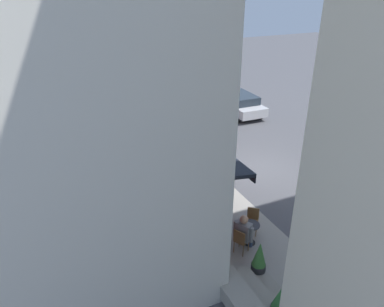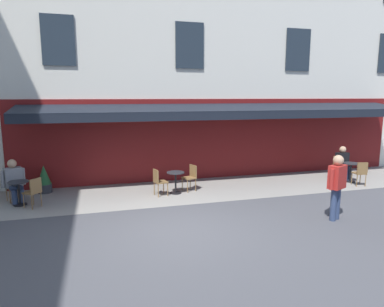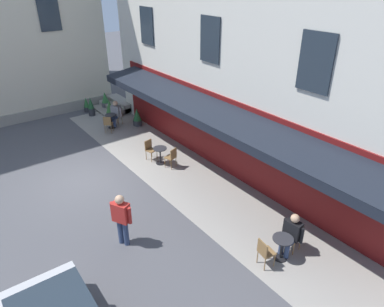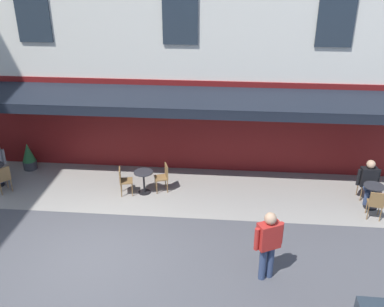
{
  "view_description": "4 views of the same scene",
  "coord_description": "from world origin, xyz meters",
  "px_view_note": "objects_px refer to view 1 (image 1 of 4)",
  "views": [
    {
      "loc": [
        12.18,
        -8.94,
        7.99
      ],
      "look_at": [
        -0.99,
        -2.85,
        0.95
      ],
      "focal_mm": 34.13,
      "sensor_mm": 36.0,
      "label": 1
    },
    {
      "loc": [
        1.82,
        7.92,
        3.3
      ],
      "look_at": [
        -1.47,
        -3.91,
        1.23
      ],
      "focal_mm": 31.77,
      "sensor_mm": 36.0,
      "label": 2
    },
    {
      "loc": [
        -12.06,
        3.8,
        7.49
      ],
      "look_at": [
        -2.06,
        -3.81,
        0.86
      ],
      "focal_mm": 32.37,
      "sensor_mm": 36.0,
      "label": 3
    },
    {
      "loc": [
        -3.22,
        8.41,
        6.85
      ],
      "look_at": [
        -2.16,
        -3.49,
        1.28
      ],
      "focal_mm": 39.54,
      "sensor_mm": 36.0,
      "label": 4
    }
  ],
  "objects_px": {
    "cafe_table_near_entrance": "(145,117)",
    "potted_plant_under_sign": "(259,259)",
    "cafe_chair_wicker_near_door": "(135,118)",
    "cafe_chair_wicker_kerbside": "(180,161)",
    "parked_car_silver": "(238,103)",
    "potted_plant_entrance_right": "(320,299)",
    "cafe_chair_wicker_under_awning": "(156,115)",
    "potted_plant_by_steps": "(208,232)",
    "seated_patron_in_black": "(138,114)",
    "cafe_table_mid_terrace": "(189,167)",
    "walking_pedestrian_in_red": "(222,118)",
    "potted_plant_mid_terrace": "(301,277)",
    "seated_companion_in_grey": "(244,231)",
    "cafe_table_streetside": "(250,231)",
    "cafe_chair_wicker_back_row": "(198,171)",
    "cafe_chair_wicker_by_window": "(253,218)",
    "potted_plant_entrance_left": "(279,304)",
    "cafe_chair_wicker_corner_left": "(240,239)"
  },
  "relations": [
    {
      "from": "potted_plant_under_sign",
      "to": "potted_plant_entrance_right",
      "type": "distance_m",
      "value": 1.94
    },
    {
      "from": "potted_plant_entrance_right",
      "to": "seated_patron_in_black",
      "type": "bearing_deg",
      "value": -179.08
    },
    {
      "from": "cafe_chair_wicker_back_row",
      "to": "seated_patron_in_black",
      "type": "height_order",
      "value": "seated_patron_in_black"
    },
    {
      "from": "cafe_chair_wicker_under_awning",
      "to": "seated_companion_in_grey",
      "type": "distance_m",
      "value": 11.99
    },
    {
      "from": "seated_companion_in_grey",
      "to": "walking_pedestrian_in_red",
      "type": "xyz_separation_m",
      "value": [
        -8.67,
        4.02,
        0.32
      ]
    },
    {
      "from": "cafe_chair_wicker_back_row",
      "to": "cafe_table_streetside",
      "type": "xyz_separation_m",
      "value": [
        4.28,
        -0.17,
        -0.06
      ]
    },
    {
      "from": "cafe_table_mid_terrace",
      "to": "cafe_chair_wicker_corner_left",
      "type": "height_order",
      "value": "cafe_chair_wicker_corner_left"
    },
    {
      "from": "cafe_table_mid_terrace",
      "to": "cafe_chair_wicker_back_row",
      "type": "distance_m",
      "value": 0.63
    },
    {
      "from": "potted_plant_mid_terrace",
      "to": "potted_plant_under_sign",
      "type": "xyz_separation_m",
      "value": [
        -1.07,
        -0.67,
        0.02
      ]
    },
    {
      "from": "cafe_chair_wicker_under_awning",
      "to": "cafe_chair_wicker_back_row",
      "type": "xyz_separation_m",
      "value": [
        7.44,
        -0.75,
        0.0
      ]
    },
    {
      "from": "cafe_chair_wicker_back_row",
      "to": "cafe_chair_wicker_kerbside",
      "type": "height_order",
      "value": "same"
    },
    {
      "from": "seated_patron_in_black",
      "to": "walking_pedestrian_in_red",
      "type": "relative_size",
      "value": 0.75
    },
    {
      "from": "cafe_chair_wicker_near_door",
      "to": "parked_car_silver",
      "type": "height_order",
      "value": "parked_car_silver"
    },
    {
      "from": "cafe_chair_wicker_near_door",
      "to": "potted_plant_entrance_right",
      "type": "distance_m",
      "value": 14.91
    },
    {
      "from": "potted_plant_entrance_right",
      "to": "parked_car_silver",
      "type": "height_order",
      "value": "parked_car_silver"
    },
    {
      "from": "cafe_table_near_entrance",
      "to": "potted_plant_under_sign",
      "type": "xyz_separation_m",
      "value": [
        13.13,
        -0.84,
        0.07
      ]
    },
    {
      "from": "cafe_chair_wicker_near_door",
      "to": "cafe_chair_wicker_by_window",
      "type": "distance_m",
      "value": 11.32
    },
    {
      "from": "cafe_table_mid_terrace",
      "to": "walking_pedestrian_in_red",
      "type": "distance_m",
      "value": 5.13
    },
    {
      "from": "potted_plant_mid_terrace",
      "to": "potted_plant_by_steps",
      "type": "distance_m",
      "value": 3.23
    },
    {
      "from": "cafe_table_near_entrance",
      "to": "cafe_chair_wicker_under_awning",
      "type": "relative_size",
      "value": 0.82
    },
    {
      "from": "cafe_chair_wicker_under_awning",
      "to": "cafe_table_streetside",
      "type": "distance_m",
      "value": 11.76
    },
    {
      "from": "cafe_chair_wicker_corner_left",
      "to": "cafe_table_mid_terrace",
      "type": "bearing_deg",
      "value": 173.55
    },
    {
      "from": "cafe_table_mid_terrace",
      "to": "seated_companion_in_grey",
      "type": "distance_m",
      "value": 5.11
    },
    {
      "from": "cafe_chair_wicker_kerbside",
      "to": "potted_plant_entrance_right",
      "type": "relative_size",
      "value": 1.01
    },
    {
      "from": "cafe_chair_wicker_near_door",
      "to": "potted_plant_under_sign",
      "type": "relative_size",
      "value": 0.79
    },
    {
      "from": "cafe_chair_wicker_by_window",
      "to": "potted_plant_by_steps",
      "type": "relative_size",
      "value": 0.94
    },
    {
      "from": "cafe_chair_wicker_near_door",
      "to": "cafe_chair_wicker_kerbside",
      "type": "bearing_deg",
      "value": 1.46
    },
    {
      "from": "cafe_table_near_entrance",
      "to": "parked_car_silver",
      "type": "xyz_separation_m",
      "value": [
        0.63,
        6.07,
        0.22
      ]
    },
    {
      "from": "cafe_table_streetside",
      "to": "potted_plant_under_sign",
      "type": "relative_size",
      "value": 0.65
    },
    {
      "from": "cafe_table_mid_terrace",
      "to": "potted_plant_mid_terrace",
      "type": "distance_m",
      "value": 7.27
    },
    {
      "from": "cafe_chair_wicker_by_window",
      "to": "cafe_table_mid_terrace",
      "type": "bearing_deg",
      "value": -175.11
    },
    {
      "from": "cafe_chair_wicker_back_row",
      "to": "potted_plant_under_sign",
      "type": "bearing_deg",
      "value": -7.32
    },
    {
      "from": "cafe_table_mid_terrace",
      "to": "walking_pedestrian_in_red",
      "type": "height_order",
      "value": "walking_pedestrian_in_red"
    },
    {
      "from": "cafe_table_mid_terrace",
      "to": "cafe_chair_wicker_kerbside",
      "type": "height_order",
      "value": "cafe_chair_wicker_kerbside"
    },
    {
      "from": "cafe_chair_wicker_back_row",
      "to": "walking_pedestrian_in_red",
      "type": "distance_m",
      "value": 5.48
    },
    {
      "from": "cafe_table_near_entrance",
      "to": "potted_plant_under_sign",
      "type": "bearing_deg",
      "value": -3.66
    },
    {
      "from": "potted_plant_entrance_right",
      "to": "potted_plant_by_steps",
      "type": "bearing_deg",
      "value": -159.14
    },
    {
      "from": "cafe_table_streetside",
      "to": "potted_plant_entrance_right",
      "type": "xyz_separation_m",
      "value": [
        3.12,
        0.12,
        -0.05
      ]
    },
    {
      "from": "cafe_table_near_entrance",
      "to": "seated_patron_in_black",
      "type": "distance_m",
      "value": 0.47
    },
    {
      "from": "potted_plant_mid_terrace",
      "to": "potted_plant_under_sign",
      "type": "bearing_deg",
      "value": -147.87
    },
    {
      "from": "cafe_chair_wicker_near_door",
      "to": "seated_companion_in_grey",
      "type": "relative_size",
      "value": 0.67
    },
    {
      "from": "cafe_table_near_entrance",
      "to": "potted_plant_under_sign",
      "type": "relative_size",
      "value": 0.65
    },
    {
      "from": "seated_patron_in_black",
      "to": "potted_plant_entrance_left",
      "type": "distance_m",
      "value": 14.68
    },
    {
      "from": "cafe_chair_wicker_near_door",
      "to": "potted_plant_mid_terrace",
      "type": "xyz_separation_m",
      "value": [
        14.15,
        0.46,
        -0.0
      ]
    },
    {
      "from": "cafe_chair_wicker_under_awning",
      "to": "potted_plant_by_steps",
      "type": "xyz_separation_m",
      "value": [
        11.18,
        -2.19,
        -0.07
      ]
    },
    {
      "from": "cafe_table_mid_terrace",
      "to": "potted_plant_mid_terrace",
      "type": "relative_size",
      "value": 0.67
    },
    {
      "from": "seated_companion_in_grey",
      "to": "cafe_table_streetside",
      "type": "bearing_deg",
      "value": 117.87
    },
    {
      "from": "cafe_chair_wicker_kerbside",
      "to": "cafe_chair_wicker_corner_left",
      "type": "xyz_separation_m",
      "value": [
        5.79,
        -0.38,
        0.0
      ]
    },
    {
      "from": "cafe_chair_wicker_back_row",
      "to": "potted_plant_by_steps",
      "type": "height_order",
      "value": "potted_plant_by_steps"
    },
    {
      "from": "cafe_table_streetside",
      "to": "cafe_chair_wicker_corner_left",
      "type": "distance_m",
      "value": 0.63
    }
  ]
}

